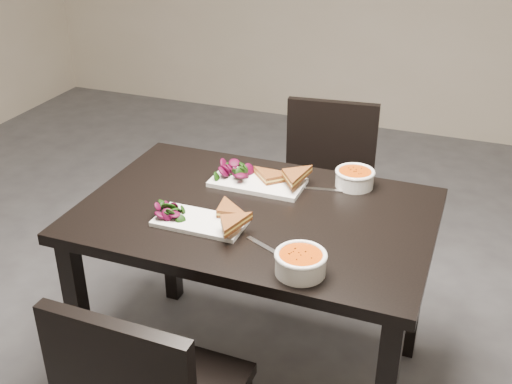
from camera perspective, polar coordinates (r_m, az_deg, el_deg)
ground at (r=2.90m, az=-4.17°, el=-10.76°), size 5.00×5.00×0.00m
table at (r=2.19m, az=0.00°, el=-3.91°), size 1.20×0.80×0.75m
chair_far at (r=2.92m, az=6.40°, el=0.73°), size 0.47×0.47×0.85m
plate_near at (r=2.07m, az=-5.13°, el=-2.74°), size 0.30×0.15×0.01m
sandwich_near at (r=2.04m, az=-3.34°, el=-2.10°), size 0.16×0.13×0.05m
salad_near at (r=2.09m, az=-7.63°, el=-1.56°), size 0.09×0.08×0.04m
soup_bowl_near at (r=1.81m, az=4.10°, el=-6.37°), size 0.15×0.15×0.07m
cutlery_near at (r=1.93m, az=1.10°, el=-5.17°), size 0.17×0.09×0.00m
plate_far at (r=2.31m, az=0.14°, el=0.86°), size 0.34×0.17×0.02m
sandwich_far at (r=2.26m, az=1.55°, el=1.26°), size 0.21×0.21×0.06m
salad_far at (r=2.33m, az=-2.16°, el=1.96°), size 0.11×0.10×0.05m
soup_bowl_far at (r=2.31m, az=9.01°, el=1.35°), size 0.15×0.15×0.07m
cutlery_far at (r=2.29m, az=5.86°, el=0.26°), size 0.18×0.05×0.00m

